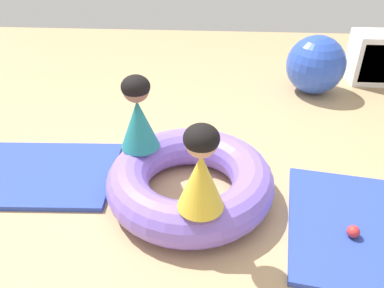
% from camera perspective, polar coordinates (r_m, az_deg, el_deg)
% --- Properties ---
extents(ground_plane, '(8.00, 8.00, 0.00)m').
position_cam_1_polar(ground_plane, '(2.90, 0.25, -6.50)').
color(ground_plane, tan).
extents(gym_mat_near_left, '(1.69, 0.89, 0.04)m').
position_cam_1_polar(gym_mat_near_left, '(3.34, -25.61, -3.91)').
color(gym_mat_near_left, '#2D47B7').
rests_on(gym_mat_near_left, ground).
extents(inflatable_cushion, '(1.18, 1.18, 0.30)m').
position_cam_1_polar(inflatable_cushion, '(2.73, -0.27, -5.45)').
color(inflatable_cushion, '#8466E0').
rests_on(inflatable_cushion, ground).
extents(child_in_teal, '(0.39, 0.39, 0.55)m').
position_cam_1_polar(child_in_teal, '(2.72, -8.05, 4.50)').
color(child_in_teal, teal).
rests_on(child_in_teal, inflatable_cushion).
extents(child_in_yellow, '(0.38, 0.38, 0.55)m').
position_cam_1_polar(child_in_yellow, '(2.14, 1.35, -3.81)').
color(child_in_yellow, yellow).
rests_on(child_in_yellow, inflatable_cushion).
extents(play_ball_red, '(0.08, 0.08, 0.08)m').
position_cam_1_polar(play_ball_red, '(2.66, 22.86, -11.90)').
color(play_ball_red, red).
rests_on(play_ball_red, gym_mat_far_right).
extents(exercise_ball_large, '(0.63, 0.63, 0.63)m').
position_cam_1_polar(exercise_ball_large, '(4.43, 17.91, 11.14)').
color(exercise_ball_large, blue).
rests_on(exercise_ball_large, ground).
extents(storage_cube, '(0.44, 0.44, 0.56)m').
position_cam_1_polar(storage_cube, '(4.96, 25.16, 11.49)').
color(storage_cube, white).
rests_on(storage_cube, ground).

